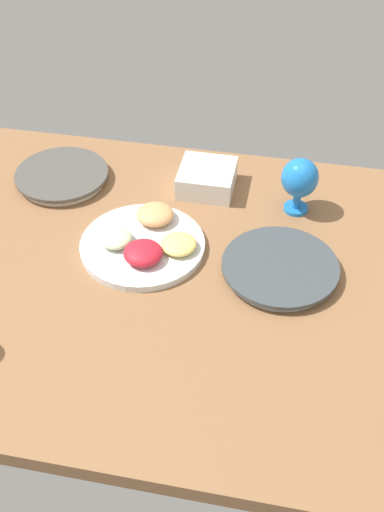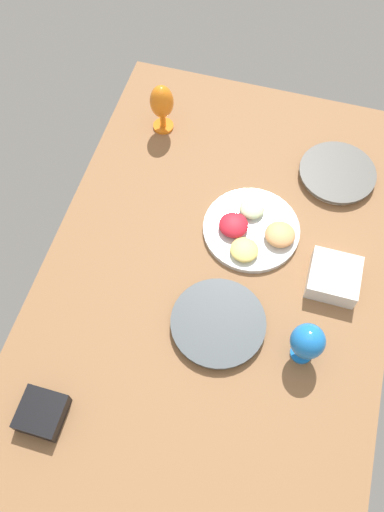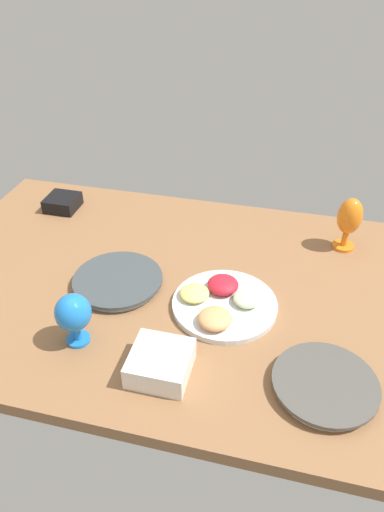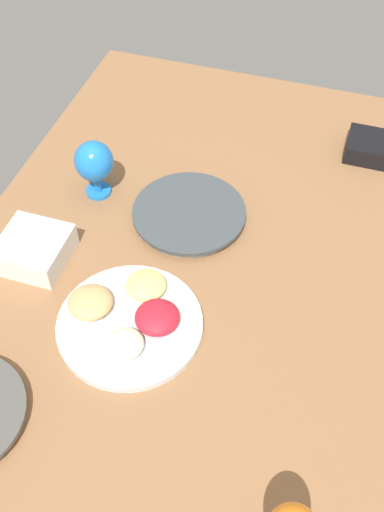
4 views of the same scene
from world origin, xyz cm
name	(u,v)px [view 4 (image 4 of 4)]	position (x,y,z in cm)	size (l,w,h in cm)	color
ground_plane	(187,277)	(0.00, 0.00, -2.00)	(160.00, 104.00, 4.00)	#8C603D
dinner_plate_left	(189,214)	(-15.86, -4.64, 1.42)	(27.29, 27.29, 2.73)	silver
fruit_platter	(129,319)	(17.06, -7.07, 1.90)	(30.37, 30.37, 5.57)	silver
hurricane_glass_blue	(94,163)	(-17.70, -29.10, 9.68)	(9.44, 9.44, 15.30)	blue
square_bowl_white	(34,248)	(6.69, -33.90, 3.55)	(14.61, 14.61, 6.37)	white
square_bowl_black	(369,146)	(-52.87, 33.40, 2.78)	(11.56, 11.56, 4.99)	black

